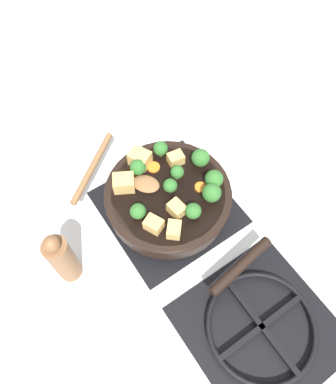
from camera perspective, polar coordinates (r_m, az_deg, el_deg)
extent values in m
plane|color=silver|center=(0.97, 0.00, -2.39)|extent=(2.40, 2.40, 0.00)
cube|color=black|center=(0.97, 0.00, -2.28)|extent=(0.31, 0.31, 0.01)
torus|color=black|center=(0.95, 0.00, -1.85)|extent=(0.24, 0.24, 0.01)
cube|color=black|center=(0.95, 0.00, -1.85)|extent=(0.01, 0.23, 0.01)
cube|color=black|center=(0.95, 0.00, -1.85)|extent=(0.23, 0.01, 0.01)
cube|color=black|center=(0.90, 13.83, -19.48)|extent=(0.31, 0.31, 0.01)
torus|color=black|center=(0.88, 14.06, -19.29)|extent=(0.24, 0.24, 0.01)
cube|color=black|center=(0.88, 14.06, -19.29)|extent=(0.01, 0.23, 0.01)
cube|color=black|center=(0.88, 14.06, -19.29)|extent=(0.23, 0.01, 0.01)
cylinder|color=black|center=(0.92, 0.00, -0.86)|extent=(0.30, 0.30, 0.06)
cylinder|color=#5B3316|center=(0.92, 0.00, -0.74)|extent=(0.28, 0.28, 0.05)
torus|color=black|center=(0.90, 0.00, -0.12)|extent=(0.31, 0.31, 0.01)
cylinder|color=black|center=(0.85, 11.02, -10.98)|extent=(0.18, 0.05, 0.02)
ellipsoid|color=brown|center=(0.90, -3.39, 1.24)|extent=(0.08, 0.08, 0.01)
cylinder|color=brown|center=(0.94, -11.46, 3.69)|extent=(0.18, 0.14, 0.02)
cube|color=tan|center=(0.93, 1.19, 5.10)|extent=(0.04, 0.04, 0.03)
cube|color=tan|center=(0.86, 1.32, -2.57)|extent=(0.04, 0.04, 0.03)
cube|color=tan|center=(0.93, -4.30, 5.14)|extent=(0.06, 0.06, 0.04)
cube|color=tan|center=(0.89, -6.74, 1.38)|extent=(0.06, 0.06, 0.04)
cube|color=tan|center=(0.84, -2.21, -4.94)|extent=(0.05, 0.05, 0.03)
cube|color=tan|center=(0.84, 0.92, -5.76)|extent=(0.05, 0.05, 0.03)
cylinder|color=#709956|center=(0.86, 3.77, -3.49)|extent=(0.01, 0.01, 0.01)
sphere|color=#2D6628|center=(0.85, 3.85, -2.90)|extent=(0.04, 0.04, 0.04)
cylinder|color=#709956|center=(0.94, 4.86, 4.42)|extent=(0.01, 0.01, 0.01)
sphere|color=#2D6628|center=(0.92, 4.97, 5.22)|extent=(0.04, 0.04, 0.04)
cylinder|color=#709956|center=(0.89, 0.41, 0.28)|extent=(0.01, 0.01, 0.01)
sphere|color=#2D6628|center=(0.88, 0.41, 0.89)|extent=(0.03, 0.03, 0.03)
cylinder|color=#709956|center=(0.91, 6.88, 1.25)|extent=(0.01, 0.01, 0.01)
sphere|color=#2D6628|center=(0.89, 7.03, 1.99)|extent=(0.04, 0.04, 0.04)
cylinder|color=#709956|center=(0.95, -1.13, 5.95)|extent=(0.01, 0.01, 0.01)
sphere|color=#2D6628|center=(0.93, -1.15, 6.65)|extent=(0.04, 0.04, 0.04)
cylinder|color=#709956|center=(0.91, 1.38, 2.45)|extent=(0.01, 0.01, 0.01)
sphere|color=#2D6628|center=(0.90, 1.41, 3.08)|extent=(0.03, 0.03, 0.03)
cylinder|color=#709956|center=(0.89, 6.51, -0.84)|extent=(0.01, 0.01, 0.01)
sphere|color=#2D6628|center=(0.87, 6.66, -0.11)|extent=(0.05, 0.05, 0.05)
cylinder|color=#709956|center=(0.92, -4.52, 3.08)|extent=(0.01, 0.01, 0.01)
sphere|color=#2D6628|center=(0.90, -4.62, 3.79)|extent=(0.04, 0.04, 0.04)
cylinder|color=#709956|center=(0.86, -4.52, -3.51)|extent=(0.01, 0.01, 0.01)
sphere|color=#2D6628|center=(0.85, -4.61, -2.92)|extent=(0.04, 0.04, 0.04)
cylinder|color=orange|center=(0.93, -2.23, 3.79)|extent=(0.03, 0.03, 0.01)
cylinder|color=orange|center=(0.90, 4.99, 0.73)|extent=(0.03, 0.03, 0.01)
cylinder|color=brown|center=(0.86, -15.68, -9.89)|extent=(0.05, 0.05, 0.16)
sphere|color=brown|center=(0.78, -17.34, -7.53)|extent=(0.04, 0.04, 0.04)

